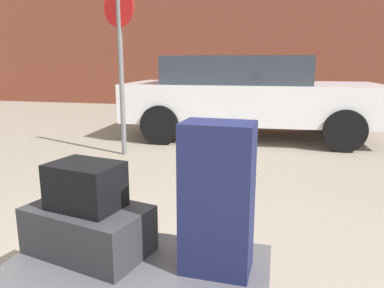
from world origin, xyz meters
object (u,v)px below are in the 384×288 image
object	(u,v)px
luggage_cart	(136,278)
bollard_kerb_near	(367,108)
suitcase_navy_rear_left	(217,199)
parked_car	(247,94)
no_parking_sign	(121,55)
duffel_bag_black_topmost_pile	(86,185)
suitcase_charcoal_rear_right	(89,229)

from	to	relation	value
luggage_cart	bollard_kerb_near	world-z (taller)	bollard_kerb_near
bollard_kerb_near	suitcase_navy_rear_left	bearing A→B (deg)	-106.71
parked_car	no_parking_sign	world-z (taller)	no_parking_sign
luggage_cart	duffel_bag_black_topmost_pile	distance (m)	0.53
luggage_cart	suitcase_charcoal_rear_right	xyz separation A→B (m)	(-0.29, 0.08, 0.20)
suitcase_navy_rear_left	duffel_bag_black_topmost_pile	world-z (taller)	suitcase_navy_rear_left
luggage_cart	suitcase_navy_rear_left	distance (m)	0.58
suitcase_navy_rear_left	bollard_kerb_near	xyz separation A→B (m)	(2.14, 7.13, -0.36)
duffel_bag_black_topmost_pile	parked_car	bearing A→B (deg)	97.28
luggage_cart	suitcase_navy_rear_left	xyz separation A→B (m)	(0.39, 0.06, 0.43)
luggage_cart	duffel_bag_black_topmost_pile	xyz separation A→B (m)	(-0.29, 0.08, 0.43)
suitcase_charcoal_rear_right	suitcase_navy_rear_left	bearing A→B (deg)	12.53
parked_car	no_parking_sign	size ratio (longest dim) A/B	1.92
luggage_cart	no_parking_sign	world-z (taller)	no_parking_sign
luggage_cart	no_parking_sign	xyz separation A→B (m)	(-1.52, 3.33, 1.15)
luggage_cart	bollard_kerb_near	distance (m)	7.63
suitcase_navy_rear_left	suitcase_charcoal_rear_right	bearing A→B (deg)	-178.69
duffel_bag_black_topmost_pile	parked_car	world-z (taller)	parked_car
suitcase_navy_rear_left	luggage_cart	bearing A→B (deg)	-168.45
no_parking_sign	suitcase_charcoal_rear_right	bearing A→B (deg)	-69.24
suitcase_charcoal_rear_right	no_parking_sign	distance (m)	3.61
luggage_cart	suitcase_charcoal_rear_right	bearing A→B (deg)	165.10
suitcase_navy_rear_left	bollard_kerb_near	world-z (taller)	suitcase_navy_rear_left
duffel_bag_black_topmost_pile	luggage_cart	bearing A→B (deg)	-3.24
suitcase_navy_rear_left	parked_car	world-z (taller)	parked_car
parked_car	suitcase_charcoal_rear_right	bearing A→B (deg)	-94.37
bollard_kerb_near	no_parking_sign	bearing A→B (deg)	-136.36
parked_car	no_parking_sign	distance (m)	2.44
suitcase_navy_rear_left	duffel_bag_black_topmost_pile	size ratio (longest dim) A/B	2.03
suitcase_charcoal_rear_right	suitcase_navy_rear_left	xyz separation A→B (m)	(0.68, -0.01, 0.23)
luggage_cart	suitcase_charcoal_rear_right	world-z (taller)	suitcase_charcoal_rear_right
no_parking_sign	luggage_cart	bearing A→B (deg)	-65.47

